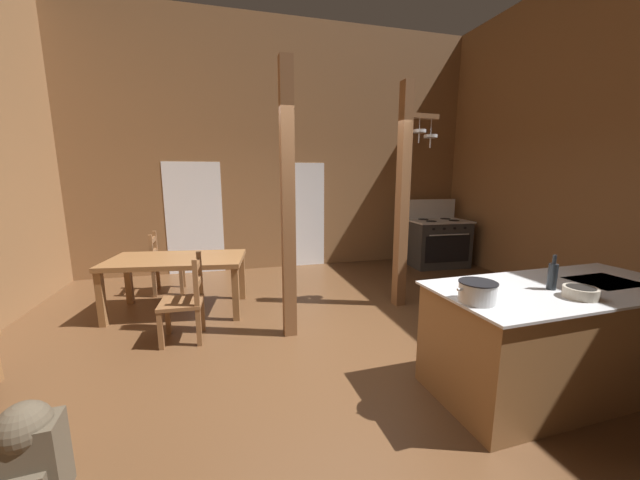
{
  "coord_description": "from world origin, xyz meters",
  "views": [
    {
      "loc": [
        -1.11,
        -3.25,
        1.79
      ],
      "look_at": [
        0.03,
        0.93,
        0.99
      ],
      "focal_mm": 19.36,
      "sensor_mm": 36.0,
      "label": 1
    }
  ],
  "objects": [
    {
      "name": "support_post_center",
      "position": [
        -0.47,
        0.43,
        1.49
      ],
      "size": [
        0.14,
        0.14,
        2.99
      ],
      "color": "brown",
      "rests_on": "ground_plane"
    },
    {
      "name": "wall_back",
      "position": [
        0.0,
        3.52,
        2.32
      ],
      "size": [
        8.3,
        0.14,
        4.64
      ],
      "primitive_type": "cube",
      "color": "brown",
      "rests_on": "ground_plane"
    },
    {
      "name": "wall_right",
      "position": [
        3.82,
        0.0,
        2.32
      ],
      "size": [
        0.14,
        7.71,
        4.64
      ],
      "primitive_type": "cube",
      "color": "brown",
      "rests_on": "ground_plane"
    },
    {
      "name": "support_post_with_pot_rack",
      "position": [
        1.21,
        0.96,
        1.57
      ],
      "size": [
        0.57,
        0.21,
        2.99
      ],
      "color": "brown",
      "rests_on": "ground_plane"
    },
    {
      "name": "backpack",
      "position": [
        -2.22,
        -1.25,
        0.31
      ],
      "size": [
        0.33,
        0.32,
        0.6
      ],
      "color": "#4C4233",
      "rests_on": "ground_plane"
    },
    {
      "name": "bottle_tall_on_counter",
      "position": [
        1.36,
        -1.2,
        1.02
      ],
      "size": [
        0.07,
        0.07,
        0.28
      ],
      "color": "#1E2328",
      "rests_on": "kitchen_island"
    },
    {
      "name": "ladderback_chair_near_window",
      "position": [
        -1.58,
        0.6,
        0.45
      ],
      "size": [
        0.46,
        0.46,
        0.95
      ],
      "color": "brown",
      "rests_on": "ground_plane"
    },
    {
      "name": "kitchen_island",
      "position": [
        1.53,
        -1.16,
        0.45
      ],
      "size": [
        2.19,
        1.02,
        0.91
      ],
      "color": "brown",
      "rests_on": "ground_plane"
    },
    {
      "name": "ground_plane",
      "position": [
        0.0,
        0.0,
        -0.05
      ],
      "size": [
        8.3,
        7.71,
        0.1
      ],
      "primitive_type": "cube",
      "color": "brown"
    },
    {
      "name": "glazed_door_back_left",
      "position": [
        -1.69,
        3.45,
        1.02
      ],
      "size": [
        1.0,
        0.01,
        2.05
      ],
      "primitive_type": "cube",
      "color": "white",
      "rests_on": "ground_plane"
    },
    {
      "name": "dining_table",
      "position": [
        -1.77,
        1.49,
        0.65
      ],
      "size": [
        1.81,
        1.14,
        0.74
      ],
      "color": "brown",
      "rests_on": "ground_plane"
    },
    {
      "name": "stockpot_on_counter",
      "position": [
        0.59,
        -1.29,
        0.98
      ],
      "size": [
        0.34,
        0.27,
        0.15
      ],
      "color": "silver",
      "rests_on": "kitchen_island"
    },
    {
      "name": "glazed_panel_back_right",
      "position": [
        0.38,
        3.45,
        1.02
      ],
      "size": [
        0.84,
        0.01,
        2.05
      ],
      "primitive_type": "cube",
      "color": "white",
      "rests_on": "ground_plane"
    },
    {
      "name": "ladderback_chair_by_post",
      "position": [
        -2.08,
        2.38,
        0.45
      ],
      "size": [
        0.45,
        0.45,
        0.95
      ],
      "color": "brown",
      "rests_on": "ground_plane"
    },
    {
      "name": "stove_range",
      "position": [
        2.97,
        2.73,
        0.48
      ],
      "size": [
        1.18,
        0.87,
        1.32
      ],
      "color": "#323232",
      "rests_on": "ground_plane"
    },
    {
      "name": "mixing_bowl_on_counter",
      "position": [
        1.39,
        -1.41,
        0.95
      ],
      "size": [
        0.23,
        0.23,
        0.08
      ],
      "color": "#B2A893",
      "rests_on": "kitchen_island"
    }
  ]
}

